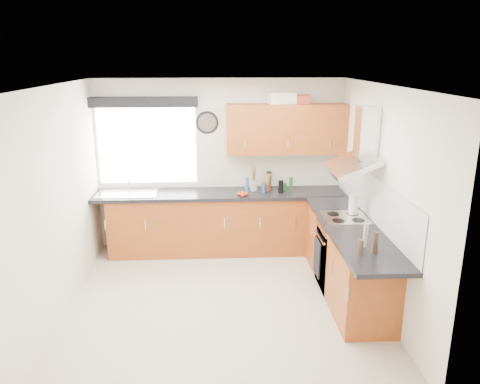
{
  "coord_description": "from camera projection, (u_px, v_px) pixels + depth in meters",
  "views": [
    {
      "loc": [
        -0.05,
        -4.96,
        2.79
      ],
      "look_at": [
        0.25,
        0.85,
        1.1
      ],
      "focal_mm": 35.0,
      "sensor_mm": 36.0,
      "label": 1
    }
  ],
  "objects": [
    {
      "name": "washing_machine",
      "position": [
        211.0,
        225.0,
        6.87
      ],
      "size": [
        0.6,
        0.58,
        0.82
      ],
      "primitive_type": "cube",
      "rotation": [
        0.0,
        0.0,
        -0.08
      ],
      "color": "white",
      "rests_on": "ground_plane"
    },
    {
      "name": "tomato_cluster",
      "position": [
        243.0,
        194.0,
        6.54
      ],
      "size": [
        0.18,
        0.18,
        0.06
      ],
      "primitive_type": null,
      "rotation": [
        0.0,
        0.0,
        -0.34
      ],
      "color": "#AC260E",
      "rests_on": "worktop_back"
    },
    {
      "name": "sink",
      "position": [
        127.0,
        191.0,
        6.65
      ],
      "size": [
        0.84,
        0.46,
        0.1
      ],
      "primitive_type": null,
      "color": "silver",
      "rests_on": "worktop_back"
    },
    {
      "name": "casserole",
      "position": [
        281.0,
        98.0,
        6.61
      ],
      "size": [
        0.43,
        0.34,
        0.16
      ],
      "primitive_type": "cube",
      "rotation": [
        0.0,
        0.0,
        0.2
      ],
      "color": "white",
      "rests_on": "upper_cabinets"
    },
    {
      "name": "bottle_1",
      "position": [
        366.0,
        235.0,
        4.77
      ],
      "size": [
        0.05,
        0.05,
        0.25
      ],
      "primitive_type": "cylinder",
      "color": "gray",
      "rests_on": "worktop_right"
    },
    {
      "name": "jar_9",
      "position": [
        268.0,
        182.0,
        6.85
      ],
      "size": [
        0.07,
        0.07,
        0.23
      ],
      "primitive_type": "cylinder",
      "color": "olive",
      "rests_on": "worktop_back"
    },
    {
      "name": "wall_left",
      "position": [
        57.0,
        203.0,
        5.1
      ],
      "size": [
        0.02,
        3.6,
        2.5
      ],
      "primitive_type": "cube",
      "color": "silver",
      "rests_on": "ground_plane"
    },
    {
      "name": "upper_cabinets",
      "position": [
        286.0,
        129.0,
        6.64
      ],
      "size": [
        1.7,
        0.35,
        0.7
      ],
      "primitive_type": "cube",
      "color": "brown",
      "rests_on": "wall_back"
    },
    {
      "name": "storage_box",
      "position": [
        301.0,
        99.0,
        6.63
      ],
      "size": [
        0.28,
        0.24,
        0.12
      ],
      "primitive_type": "cube",
      "rotation": [
        0.0,
        0.0,
        -0.14
      ],
      "color": "#B3422A",
      "rests_on": "upper_cabinets"
    },
    {
      "name": "wall_back",
      "position": [
        220.0,
        165.0,
        6.92
      ],
      "size": [
        3.6,
        0.02,
        2.5
      ],
      "primitive_type": "cube",
      "color": "silver",
      "rests_on": "ground_plane"
    },
    {
      "name": "jar_8",
      "position": [
        269.0,
        180.0,
        6.91
      ],
      "size": [
        0.07,
        0.07,
        0.25
      ],
      "primitive_type": "cylinder",
      "color": "black",
      "rests_on": "worktop_back"
    },
    {
      "name": "utensil_pot",
      "position": [
        254.0,
        185.0,
        6.8
      ],
      "size": [
        0.14,
        0.14,
        0.15
      ],
      "primitive_type": "cylinder",
      "rotation": [
        0.0,
        0.0,
        0.33
      ],
      "color": "tan",
      "rests_on": "worktop_back"
    },
    {
      "name": "jar_4",
      "position": [
        264.0,
        187.0,
        6.75
      ],
      "size": [
        0.07,
        0.07,
        0.12
      ],
      "primitive_type": "cylinder",
      "color": "#3A2A20",
      "rests_on": "worktop_back"
    },
    {
      "name": "wall_clock",
      "position": [
        207.0,
        123.0,
        6.71
      ],
      "size": [
        0.33,
        0.04,
        0.33
      ],
      "primitive_type": "cylinder",
      "rotation": [
        1.57,
        0.0,
        0.0
      ],
      "color": "black",
      "rests_on": "wall_back"
    },
    {
      "name": "jar_7",
      "position": [
        284.0,
        187.0,
        6.81
      ],
      "size": [
        0.07,
        0.07,
        0.11
      ],
      "primitive_type": "cylinder",
      "color": "#1E5423",
      "rests_on": "worktop_back"
    },
    {
      "name": "splashback",
      "position": [
        371.0,
        197.0,
        5.59
      ],
      "size": [
        0.01,
        3.0,
        0.54
      ],
      "primitive_type": "cube",
      "color": "white",
      "rests_on": "wall_right"
    },
    {
      "name": "worktop_back",
      "position": [
        220.0,
        194.0,
        6.73
      ],
      "size": [
        3.6,
        0.62,
        0.05
      ],
      "primitive_type": "cube",
      "color": "black",
      "rests_on": "base_cab_back"
    },
    {
      "name": "extractor_hood",
      "position": [
        359.0,
        148.0,
        5.41
      ],
      "size": [
        0.52,
        0.78,
        0.66
      ],
      "primitive_type": null,
      "color": "silver",
      "rests_on": "wall_right"
    },
    {
      "name": "base_cab_corner",
      "position": [
        322.0,
        222.0,
        6.93
      ],
      "size": [
        0.6,
        0.6,
        0.86
      ],
      "primitive_type": "cube",
      "color": "brown",
      "rests_on": "ground_plane"
    },
    {
      "name": "bottle_2",
      "position": [
        361.0,
        247.0,
        4.6
      ],
      "size": [
        0.05,
        0.05,
        0.15
      ],
      "primitive_type": "cylinder",
      "color": "#39301F",
      "rests_on": "worktop_right"
    },
    {
      "name": "oven",
      "position": [
        343.0,
        255.0,
        5.78
      ],
      "size": [
        0.56,
        0.58,
        0.85
      ],
      "primitive_type": "cube",
      "color": "black",
      "rests_on": "ground_plane"
    },
    {
      "name": "base_cab_right",
      "position": [
        347.0,
        260.0,
        5.64
      ],
      "size": [
        0.58,
        2.1,
        0.86
      ],
      "primitive_type": "cube",
      "color": "brown",
      "rests_on": "ground_plane"
    },
    {
      "name": "ground_plane",
      "position": [
        223.0,
        301.0,
        5.54
      ],
      "size": [
        3.6,
        3.6,
        0.0
      ],
      "primitive_type": "plane",
      "color": "beige"
    },
    {
      "name": "kitchen_roll",
      "position": [
        353.0,
        205.0,
        5.73
      ],
      "size": [
        0.13,
        0.13,
        0.25
      ],
      "primitive_type": "cylinder",
      "rotation": [
        0.0,
        0.0,
        0.13
      ],
      "color": "white",
      "rests_on": "worktop_right"
    },
    {
      "name": "jar_3",
      "position": [
        281.0,
        187.0,
        6.68
      ],
      "size": [
        0.07,
        0.07,
        0.18
      ],
      "primitive_type": "cylinder",
      "color": "black",
      "rests_on": "worktop_back"
    },
    {
      "name": "jar_5",
      "position": [
        263.0,
        189.0,
        6.68
      ],
      "size": [
        0.05,
        0.05,
        0.12
      ],
      "primitive_type": "cylinder",
      "color": "#1A557D",
      "rests_on": "worktop_back"
    },
    {
      "name": "window",
      "position": [
        147.0,
        145.0,
        6.77
      ],
      "size": [
        1.4,
        0.02,
        1.1
      ],
      "primitive_type": "cube",
      "color": "white",
      "rests_on": "wall_back"
    },
    {
      "name": "base_cab_back",
      "position": [
        214.0,
        224.0,
        6.86
      ],
      "size": [
        3.0,
        0.58,
        0.86
      ],
      "primitive_type": "cube",
      "color": "brown",
      "rests_on": "ground_plane"
    },
    {
      "name": "hob_plate",
      "position": [
        346.0,
        218.0,
        5.65
      ],
      "size": [
        0.52,
        0.52,
        0.01
      ],
      "primitive_type": "cube",
      "color": "silver",
      "rests_on": "worktop_right"
    },
    {
      "name": "ceiling",
      "position": [
        220.0,
        86.0,
        4.84
      ],
      "size": [
        3.6,
        3.6,
        0.02
      ],
      "primitive_type": "cube",
      "color": "white",
      "rests_on": "wall_back"
    },
    {
      "name": "jar_2",
      "position": [
        291.0,
        184.0,
        6.81
      ],
      "size": [
        0.05,
        0.05,
        0.19
      ],
      "primitive_type": "cylinder",
      "color": "#20581F",
      "rests_on": "worktop_back"
    },
    {
      "name": "jar_1",
      "position": [
        247.0,
        185.0,
        6.69
      ],
      "size": [
        0.05,
        0.05,
        0.23
      ],
      "primitive_type": "cylinder",
      "color": "#1B5881",
      "rests_on": "worktop_back"
    },
    {
      "name": "window_blind",
      "position": [
        144.0,
        102.0,
        6.51
      ],
      "size": [
        1.5,
        0.18,
        0.14
      ],
      "primitive_type": "cube",
      "color": "black",
      "rests_on": "wall_back"
    },
    {
      "name": "worktop_right",
      "position": [
        352.0,
        229.0,
        5.37
      ],
      "size": [
        0.62,
        2.42,
        0.05
      ],
      "primitive_type": "cube",
      "color": "black",
      "rests_on": "base_cab_right"
    },
    {
      "name": "jar_0",
      "position": [
        267.0,
        188.0,
        6.77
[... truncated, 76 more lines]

